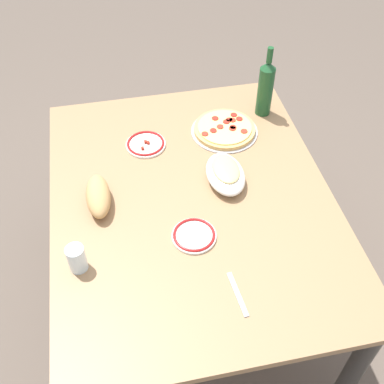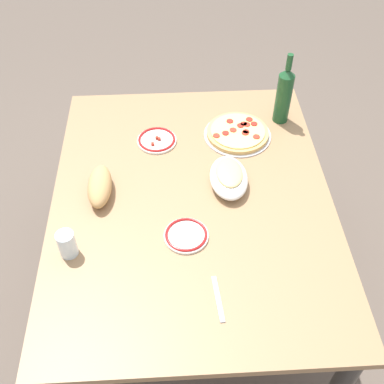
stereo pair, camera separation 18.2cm
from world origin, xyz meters
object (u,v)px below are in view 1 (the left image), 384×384
Objects in this scene: water_glass at (77,258)px; pepperoni_pizza at (225,129)px; baked_pasta_dish at (225,173)px; side_plate_near at (146,144)px; side_plate_far at (194,235)px; wine_bottle at (266,87)px; bread_loaf at (98,196)px; dining_table at (192,214)px.

pepperoni_pizza is at bearing -47.89° from water_glass.
side_plate_near is at bearing 46.11° from baked_pasta_dish.
side_plate_far is (-0.55, 0.25, -0.01)m from pepperoni_pizza.
baked_pasta_dish is at bearing 144.72° from wine_bottle.
pepperoni_pizza is 2.87× the size of water_glass.
wine_bottle is 1.13m from water_glass.
pepperoni_pizza is 0.61m from side_plate_far.
baked_pasta_dish is 0.50m from wine_bottle.
baked_pasta_dish is 1.39× the size of side_plate_near.
bread_loaf is at bearing 143.76° from side_plate_near.
pepperoni_pizza reaches higher than side_plate_near.
pepperoni_pizza is 1.36× the size of bread_loaf.
wine_bottle is 1.53× the size of bread_loaf.
wine_bottle is 0.81m from side_plate_far.
dining_table is 8.59× the size of side_plate_far.
bread_loaf is at bearing 92.94° from baked_pasta_dish.
water_glass is 0.60× the size of side_plate_near.
wine_bottle is 1.94× the size of side_plate_near.
baked_pasta_dish is 0.72× the size of wine_bottle.
baked_pasta_dish reaches higher than side_plate_near.
wine_bottle is at bearing -61.68° from bread_loaf.
side_plate_far reaches higher than dining_table.
baked_pasta_dish is 1.48× the size of side_plate_far.
bread_loaf reaches higher than side_plate_near.
water_glass is at bearing 96.86° from side_plate_far.
side_plate_near is (-0.02, 0.36, -0.01)m from pepperoni_pizza.
wine_bottle is at bearing -51.16° from water_glass.
baked_pasta_dish is at bearing -62.67° from water_glass.
side_plate_far is (-0.26, 0.18, -0.03)m from baked_pasta_dish.
side_plate_far is at bearing 155.35° from pepperoni_pizza.
side_plate_near is (-0.12, 0.57, -0.13)m from wine_bottle.
side_plate_near is at bearing 102.32° from wine_bottle.
side_plate_far is at bearing 170.62° from dining_table.
side_plate_near is at bearing -28.01° from water_glass.
bread_loaf reaches higher than dining_table.
wine_bottle reaches higher than water_glass.
baked_pasta_dish is (0.07, -0.15, 0.14)m from dining_table.
bread_loaf is (0.28, -0.09, -0.01)m from water_glass.
water_glass is at bearing 118.53° from dining_table.
side_plate_near is (0.27, 0.28, -0.03)m from baked_pasta_dish.
wine_bottle reaches higher than side_plate_near.
bread_loaf is (-0.03, 0.50, 0.00)m from baked_pasta_dish.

